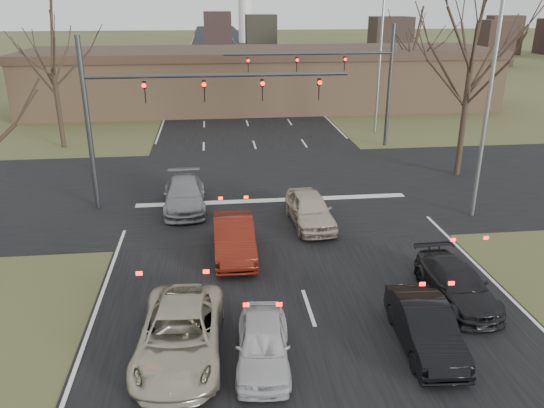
{
  "coord_description": "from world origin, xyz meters",
  "views": [
    {
      "loc": [
        -2.9,
        -11.66,
        9.36
      ],
      "look_at": [
        -0.7,
        7.37,
        2.0
      ],
      "focal_mm": 35.0,
      "sensor_mm": 36.0,
      "label": 1
    }
  ],
  "objects_px": {
    "streetlight_right_far": "(378,56)",
    "car_grey_ahead": "(184,195)",
    "car_white_sedan": "(263,343)",
    "streetlight_right_near": "(485,95)",
    "car_black_hatch": "(425,327)",
    "car_red_ahead": "(234,237)",
    "car_silver_suv": "(180,334)",
    "car_charcoal_sedan": "(457,284)",
    "mast_arm_near": "(159,101)",
    "building": "(263,78)",
    "car_silver_ahead": "(310,209)",
    "mast_arm_far": "(349,72)"
  },
  "relations": [
    {
      "from": "car_red_ahead",
      "to": "car_grey_ahead",
      "type": "bearing_deg",
      "value": 111.61
    },
    {
      "from": "mast_arm_far",
      "to": "streetlight_right_far",
      "type": "height_order",
      "value": "streetlight_right_far"
    },
    {
      "from": "car_black_hatch",
      "to": "building",
      "type": "bearing_deg",
      "value": 94.86
    },
    {
      "from": "mast_arm_far",
      "to": "building",
      "type": "bearing_deg",
      "value": 105.58
    },
    {
      "from": "car_black_hatch",
      "to": "car_grey_ahead",
      "type": "height_order",
      "value": "car_grey_ahead"
    },
    {
      "from": "streetlight_right_near",
      "to": "streetlight_right_far",
      "type": "xyz_separation_m",
      "value": [
        0.5,
        17.0,
        0.0
      ]
    },
    {
      "from": "car_charcoal_sedan",
      "to": "car_grey_ahead",
      "type": "xyz_separation_m",
      "value": [
        -9.29,
        9.54,
        0.08
      ]
    },
    {
      "from": "car_white_sedan",
      "to": "car_red_ahead",
      "type": "bearing_deg",
      "value": 99.22
    },
    {
      "from": "streetlight_right_near",
      "to": "car_black_hatch",
      "type": "distance_m",
      "value": 12.13
    },
    {
      "from": "car_silver_suv",
      "to": "car_black_hatch",
      "type": "xyz_separation_m",
      "value": [
        6.95,
        -0.38,
        -0.04
      ]
    },
    {
      "from": "mast_arm_near",
      "to": "streetlight_right_far",
      "type": "distance_m",
      "value": 20.2
    },
    {
      "from": "streetlight_right_far",
      "to": "car_grey_ahead",
      "type": "height_order",
      "value": "streetlight_right_far"
    },
    {
      "from": "car_grey_ahead",
      "to": "car_charcoal_sedan",
      "type": "bearing_deg",
      "value": -47.99
    },
    {
      "from": "car_silver_suv",
      "to": "car_red_ahead",
      "type": "relative_size",
      "value": 1.12
    },
    {
      "from": "streetlight_right_far",
      "to": "car_charcoal_sedan",
      "type": "distance_m",
      "value": 24.94
    },
    {
      "from": "streetlight_right_far",
      "to": "car_silver_ahead",
      "type": "xyz_separation_m",
      "value": [
        -8.04,
        -17.17,
        -4.86
      ]
    },
    {
      "from": "mast_arm_near",
      "to": "streetlight_right_far",
      "type": "xyz_separation_m",
      "value": [
        14.55,
        14.0,
        0.51
      ]
    },
    {
      "from": "car_silver_ahead",
      "to": "car_grey_ahead",
      "type": "bearing_deg",
      "value": 151.57
    },
    {
      "from": "car_red_ahead",
      "to": "streetlight_right_near",
      "type": "bearing_deg",
      "value": 13.94
    },
    {
      "from": "mast_arm_near",
      "to": "car_grey_ahead",
      "type": "xyz_separation_m",
      "value": [
        0.9,
        -0.5,
        -4.39
      ]
    },
    {
      "from": "streetlight_right_near",
      "to": "car_grey_ahead",
      "type": "xyz_separation_m",
      "value": [
        -13.15,
        2.5,
        -4.9
      ]
    },
    {
      "from": "streetlight_right_near",
      "to": "building",
      "type": "bearing_deg",
      "value": 103.69
    },
    {
      "from": "car_silver_suv",
      "to": "car_red_ahead",
      "type": "distance_m",
      "value": 6.47
    },
    {
      "from": "building",
      "to": "mast_arm_far",
      "type": "relative_size",
      "value": 3.81
    },
    {
      "from": "mast_arm_near",
      "to": "car_grey_ahead",
      "type": "relative_size",
      "value": 2.56
    },
    {
      "from": "building",
      "to": "car_silver_ahead",
      "type": "bearing_deg",
      "value": -91.46
    },
    {
      "from": "mast_arm_far",
      "to": "car_red_ahead",
      "type": "bearing_deg",
      "value": -118.01
    },
    {
      "from": "car_black_hatch",
      "to": "car_charcoal_sedan",
      "type": "relative_size",
      "value": 0.95
    },
    {
      "from": "building",
      "to": "mast_arm_near",
      "type": "height_order",
      "value": "mast_arm_near"
    },
    {
      "from": "car_silver_suv",
      "to": "car_charcoal_sedan",
      "type": "relative_size",
      "value": 1.19
    },
    {
      "from": "streetlight_right_near",
      "to": "car_silver_ahead",
      "type": "bearing_deg",
      "value": -178.7
    },
    {
      "from": "mast_arm_far",
      "to": "car_red_ahead",
      "type": "relative_size",
      "value": 2.51
    },
    {
      "from": "streetlight_right_near",
      "to": "car_silver_suv",
      "type": "xyz_separation_m",
      "value": [
        -12.83,
        -9.0,
        -4.89
      ]
    },
    {
      "from": "mast_arm_far",
      "to": "car_silver_ahead",
      "type": "relative_size",
      "value": 2.63
    },
    {
      "from": "mast_arm_far",
      "to": "car_silver_suv",
      "type": "relative_size",
      "value": 2.23
    },
    {
      "from": "streetlight_right_near",
      "to": "car_silver_suv",
      "type": "height_order",
      "value": "streetlight_right_near"
    },
    {
      "from": "car_silver_suv",
      "to": "streetlight_right_far",
      "type": "bearing_deg",
      "value": 66.14
    },
    {
      "from": "building",
      "to": "car_grey_ahead",
      "type": "bearing_deg",
      "value": -103.94
    },
    {
      "from": "car_white_sedan",
      "to": "streetlight_right_far",
      "type": "bearing_deg",
      "value": 72.7
    },
    {
      "from": "mast_arm_far",
      "to": "car_charcoal_sedan",
      "type": "distance_m",
      "value": 20.56
    },
    {
      "from": "mast_arm_far",
      "to": "car_red_ahead",
      "type": "height_order",
      "value": "mast_arm_far"
    },
    {
      "from": "car_black_hatch",
      "to": "car_red_ahead",
      "type": "height_order",
      "value": "car_red_ahead"
    },
    {
      "from": "mast_arm_far",
      "to": "car_charcoal_sedan",
      "type": "relative_size",
      "value": 2.67
    },
    {
      "from": "streetlight_right_near",
      "to": "streetlight_right_far",
      "type": "distance_m",
      "value": 17.01
    },
    {
      "from": "car_silver_suv",
      "to": "car_charcoal_sedan",
      "type": "height_order",
      "value": "car_silver_suv"
    },
    {
      "from": "streetlight_right_near",
      "to": "car_grey_ahead",
      "type": "height_order",
      "value": "streetlight_right_near"
    },
    {
      "from": "streetlight_right_far",
      "to": "car_silver_suv",
      "type": "relative_size",
      "value": 2.01
    },
    {
      "from": "building",
      "to": "streetlight_right_far",
      "type": "distance_m",
      "value": 13.53
    },
    {
      "from": "mast_arm_far",
      "to": "car_black_hatch",
      "type": "relative_size",
      "value": 2.79
    },
    {
      "from": "car_black_hatch",
      "to": "car_silver_ahead",
      "type": "distance_m",
      "value": 9.36
    }
  ]
}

